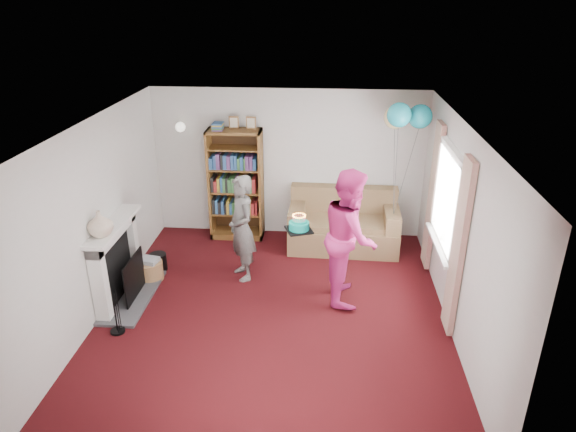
# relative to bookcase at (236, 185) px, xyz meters

# --- Properties ---
(ground) EXTENTS (5.00, 5.00, 0.00)m
(ground) POSITION_rel_bookcase_xyz_m (0.86, -2.30, -0.92)
(ground) COLOR black
(ground) RESTS_ON ground
(wall_back) EXTENTS (4.50, 0.02, 2.50)m
(wall_back) POSITION_rel_bookcase_xyz_m (0.86, 0.21, 0.33)
(wall_back) COLOR silver
(wall_back) RESTS_ON ground
(wall_left) EXTENTS (0.02, 5.00, 2.50)m
(wall_left) POSITION_rel_bookcase_xyz_m (-1.40, -2.30, 0.33)
(wall_left) COLOR silver
(wall_left) RESTS_ON ground
(wall_right) EXTENTS (0.02, 5.00, 2.50)m
(wall_right) POSITION_rel_bookcase_xyz_m (3.12, -2.30, 0.33)
(wall_right) COLOR silver
(wall_right) RESTS_ON ground
(ceiling) EXTENTS (4.50, 5.00, 0.01)m
(ceiling) POSITION_rel_bookcase_xyz_m (0.86, -2.30, 1.59)
(ceiling) COLOR white
(ceiling) RESTS_ON wall_back
(fireplace) EXTENTS (0.55, 1.80, 1.12)m
(fireplace) POSITION_rel_bookcase_xyz_m (-1.23, -2.11, -0.41)
(fireplace) COLOR #3F3F42
(fireplace) RESTS_ON ground
(window_bay) EXTENTS (0.14, 2.02, 2.20)m
(window_bay) POSITION_rel_bookcase_xyz_m (3.07, -1.70, 0.28)
(window_bay) COLOR white
(window_bay) RESTS_ON ground
(wall_sconce) EXTENTS (0.16, 0.23, 0.16)m
(wall_sconce) POSITION_rel_bookcase_xyz_m (-0.89, 0.06, 0.96)
(wall_sconce) COLOR gold
(wall_sconce) RESTS_ON ground
(bookcase) EXTENTS (0.89, 0.42, 2.08)m
(bookcase) POSITION_rel_bookcase_xyz_m (0.00, 0.00, 0.00)
(bookcase) COLOR #472B14
(bookcase) RESTS_ON ground
(sofa) EXTENTS (1.77, 0.94, 0.94)m
(sofa) POSITION_rel_bookcase_xyz_m (1.81, -0.23, -0.57)
(sofa) COLOR brown
(sofa) RESTS_ON ground
(wicker_basket) EXTENTS (0.37, 0.37, 0.34)m
(wicker_basket) POSITION_rel_bookcase_xyz_m (-1.04, -1.59, -0.77)
(wicker_basket) COLOR #A3784C
(wicker_basket) RESTS_ON ground
(person_striped) EXTENTS (0.61, 0.69, 1.57)m
(person_striped) POSITION_rel_bookcase_xyz_m (0.31, -1.40, -0.13)
(person_striped) COLOR black
(person_striped) RESTS_ON ground
(person_magenta) EXTENTS (0.71, 0.91, 1.85)m
(person_magenta) POSITION_rel_bookcase_xyz_m (1.84, -1.81, 0.01)
(person_magenta) COLOR #D22A7C
(person_magenta) RESTS_ON ground
(birthday_cake) EXTENTS (0.32, 0.32, 0.22)m
(birthday_cake) POSITION_rel_bookcase_xyz_m (1.16, -1.89, 0.17)
(birthday_cake) COLOR black
(birthday_cake) RESTS_ON ground
(balloons) EXTENTS (0.69, 0.74, 1.78)m
(balloons) POSITION_rel_bookcase_xyz_m (2.63, -0.39, 1.30)
(balloons) COLOR #3F3F3F
(balloons) RESTS_ON ground
(mantel_vase) EXTENTS (0.39, 0.39, 0.33)m
(mantel_vase) POSITION_rel_bookcase_xyz_m (-1.26, -2.45, 0.37)
(mantel_vase) COLOR beige
(mantel_vase) RESTS_ON fireplace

